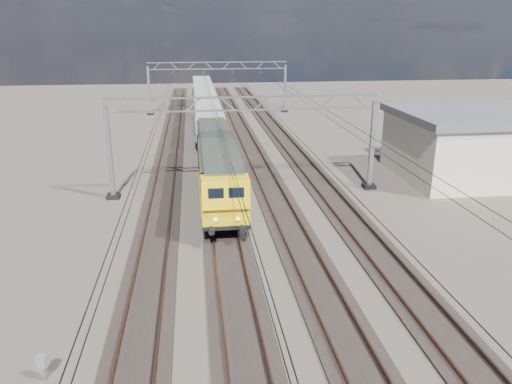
{
  "coord_description": "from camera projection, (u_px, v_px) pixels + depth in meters",
  "views": [
    {
      "loc": [
        -3.58,
        -30.85,
        11.72
      ],
      "look_at": [
        -0.07,
        -3.04,
        2.4
      ],
      "focal_mm": 35.0,
      "sensor_mm": 36.0,
      "label": 1
    }
  ],
  "objects": [
    {
      "name": "industrial_shed",
      "position": [
        511.0,
        143.0,
        40.56
      ],
      "size": [
        18.6,
        10.6,
        5.4
      ],
      "color": "beige",
      "rests_on": "ground"
    },
    {
      "name": "catenary_gantry_mid",
      "position": [
        245.0,
        141.0,
        35.7
      ],
      "size": [
        19.9,
        0.9,
        7.11
      ],
      "color": "#959BA3",
      "rests_on": "ground"
    },
    {
      "name": "hopper_wagon_lead",
      "position": [
        209.0,
        120.0,
        53.26
      ],
      "size": [
        3.38,
        13.0,
        3.25
      ],
      "color": "black",
      "rests_on": "ground"
    },
    {
      "name": "catenary_gantry_far",
      "position": [
        218.0,
        85.0,
        69.59
      ],
      "size": [
        19.9,
        0.9,
        7.11
      ],
      "color": "#959BA3",
      "rests_on": "ground"
    },
    {
      "name": "track_outer_east",
      "position": [
        339.0,
        207.0,
        33.86
      ],
      "size": [
        2.6,
        140.0,
        0.3
      ],
      "color": "black",
      "rests_on": "ground"
    },
    {
      "name": "overhead_wires",
      "position": [
        239.0,
        107.0,
        38.88
      ],
      "size": [
        12.03,
        140.0,
        0.53
      ],
      "color": "black",
      "rests_on": "ground"
    },
    {
      "name": "track_loco",
      "position": [
        221.0,
        212.0,
        32.91
      ],
      "size": [
        2.6,
        140.0,
        0.3
      ],
      "color": "black",
      "rests_on": "ground"
    },
    {
      "name": "hopper_wagon_mid",
      "position": [
        205.0,
        101.0,
        66.63
      ],
      "size": [
        3.38,
        13.0,
        3.25
      ],
      "color": "black",
      "rests_on": "ground"
    },
    {
      "name": "hopper_wagon_third",
      "position": [
        202.0,
        89.0,
        80.0
      ],
      "size": [
        3.38,
        13.0,
        3.25
      ],
      "color": "black",
      "rests_on": "ground"
    },
    {
      "name": "trackside_cabinet",
      "position": [
        42.0,
        362.0,
        17.12
      ],
      "size": [
        0.4,
        0.35,
        1.02
      ],
      "rotation": [
        0.0,
        0.0,
        -0.31
      ],
      "color": "#959BA3",
      "rests_on": "ground"
    },
    {
      "name": "locomotive",
      "position": [
        217.0,
        161.0,
        36.57
      ],
      "size": [
        2.76,
        21.1,
        3.62
      ],
      "color": "black",
      "rests_on": "ground"
    },
    {
      "name": "ground",
      "position": [
        251.0,
        212.0,
        33.17
      ],
      "size": [
        160.0,
        160.0,
        0.0
      ],
      "primitive_type": "plane",
      "color": "black",
      "rests_on": "ground"
    },
    {
      "name": "track_outer_west",
      "position": [
        160.0,
        215.0,
        32.43
      ],
      "size": [
        2.6,
        140.0,
        0.3
      ],
      "color": "black",
      "rests_on": "ground"
    },
    {
      "name": "track_inner_east",
      "position": [
        281.0,
        210.0,
        33.38
      ],
      "size": [
        2.6,
        140.0,
        0.3
      ],
      "color": "black",
      "rests_on": "ground"
    }
  ]
}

